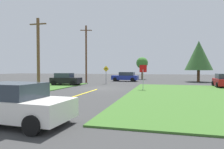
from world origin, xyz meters
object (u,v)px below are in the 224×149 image
car_behind_on_main_road (17,104)px  car_on_crossroad (223,81)px  pine_tree_center (199,56)px  utility_pole_near (38,53)px  parked_car_near_building (66,79)px  car_approaching_junction (125,77)px  stop_sign (143,72)px  direction_sign (106,73)px  utility_pole_mid (86,53)px  oak_tree_left (142,63)px

car_behind_on_main_road → car_on_crossroad: same height
car_behind_on_main_road → pine_tree_center: pine_tree_center is taller
car_behind_on_main_road → car_on_crossroad: size_ratio=1.10×
utility_pole_near → car_behind_on_main_road: bearing=-58.9°
parked_car_near_building → pine_tree_center: bearing=30.0°
car_behind_on_main_road → utility_pole_near: (-6.38, 10.57, 2.91)m
car_approaching_junction → utility_pole_near: utility_pole_near is taller
stop_sign → car_approaching_junction: stop_sign is taller
parked_car_near_building → direction_sign: 5.99m
stop_sign → pine_tree_center: pine_tree_center is taller
stop_sign → utility_pole_near: bearing=23.7°
utility_pole_mid → oak_tree_left: (7.36, 12.97, -1.18)m
stop_sign → parked_car_near_building: 11.02m
parked_car_near_building → utility_pole_mid: bearing=76.3°
stop_sign → utility_pole_mid: (-9.49, 8.16, 2.75)m
car_on_crossroad → utility_pole_mid: size_ratio=0.45×
utility_pole_mid → pine_tree_center: utility_pole_mid is taller
stop_sign → car_behind_on_main_road: 14.20m
car_behind_on_main_road → car_on_crossroad: (12.54, 18.71, -0.00)m
direction_sign → pine_tree_center: pine_tree_center is taller
car_approaching_junction → car_on_crossroad: 15.63m
direction_sign → oak_tree_left: (3.90, 13.88, 1.75)m
direction_sign → car_approaching_junction: bearing=74.5°
car_on_crossroad → utility_pole_near: utility_pole_near is taller
direction_sign → utility_pole_mid: bearing=165.2°
car_on_crossroad → pine_tree_center: (-1.02, 9.88, 3.58)m
car_behind_on_main_road → direction_sign: (-2.33, 20.92, 0.83)m
utility_pole_mid → pine_tree_center: (17.31, 6.75, -0.18)m
utility_pole_near → utility_pole_mid: bearing=87.0°
car_on_crossroad → utility_pole_near: 20.81m
utility_pole_near → direction_sign: bearing=68.6°
oak_tree_left → utility_pole_near: bearing=-108.2°
parked_car_near_building → direction_sign: size_ratio=1.48×
oak_tree_left → car_approaching_junction: bearing=-105.9°
car_approaching_junction → utility_pole_mid: bearing=50.2°
utility_pole_mid → oak_tree_left: utility_pole_mid is taller
car_on_crossroad → oak_tree_left: size_ratio=0.86×
car_approaching_junction → car_on_crossroad: size_ratio=1.18×
oak_tree_left → pine_tree_center: pine_tree_center is taller
car_approaching_junction → car_on_crossroad: (13.13, -8.48, -0.00)m
car_approaching_junction → utility_pole_near: 17.84m
car_on_crossroad → utility_pole_near: bearing=116.7°
car_behind_on_main_road → pine_tree_center: bearing=71.4°
parked_car_near_building → utility_pole_near: (0.38, -6.42, 2.92)m
utility_pole_mid → car_on_crossroad: bearing=-9.7°
parked_car_near_building → car_approaching_junction: 11.93m
pine_tree_center → parked_car_near_building: bearing=-147.6°
car_behind_on_main_road → parked_car_near_building: 18.28m
car_behind_on_main_road → car_approaching_junction: same height
car_behind_on_main_road → pine_tree_center: (11.52, 28.59, 3.57)m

